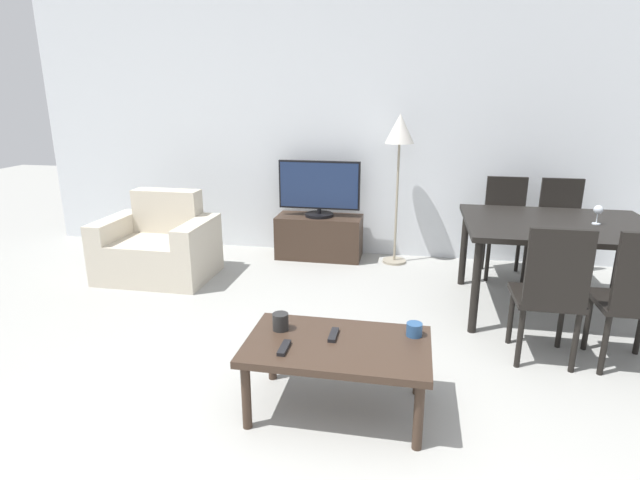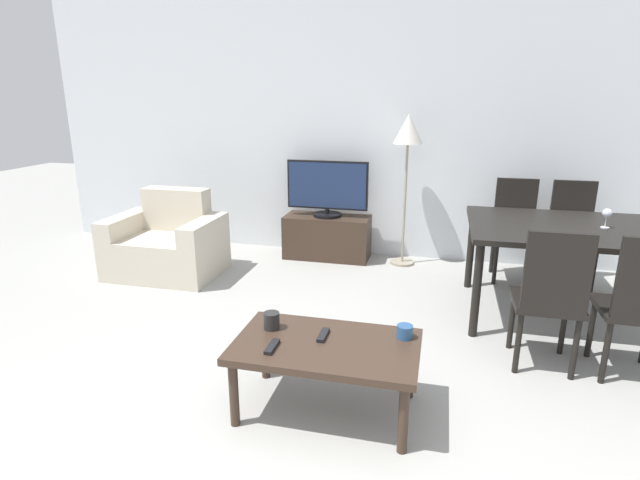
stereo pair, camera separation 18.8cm
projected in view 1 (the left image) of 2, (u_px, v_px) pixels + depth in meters
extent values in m
cube|color=silver|center=(372.00, 127.00, 5.11)|extent=(7.41, 0.06, 2.70)
cube|color=beige|center=(158.00, 258.00, 4.70)|extent=(0.65, 0.73, 0.38)
cube|color=beige|center=(168.00, 211.00, 4.84)|extent=(0.65, 0.20, 0.41)
cube|color=beige|center=(117.00, 246.00, 4.75)|extent=(0.18, 0.73, 0.56)
cube|color=beige|center=(199.00, 251.00, 4.60)|extent=(0.18, 0.73, 0.56)
cube|color=#38281E|center=(319.00, 237.00, 5.27)|extent=(0.89, 0.39, 0.45)
cylinder|color=black|center=(319.00, 215.00, 5.20)|extent=(0.29, 0.29, 0.03)
cylinder|color=black|center=(319.00, 211.00, 5.19)|extent=(0.04, 0.04, 0.05)
cube|color=black|center=(319.00, 185.00, 5.11)|extent=(0.84, 0.04, 0.50)
cube|color=#19284C|center=(319.00, 185.00, 5.09)|extent=(0.81, 0.01, 0.46)
cube|color=#38281E|center=(337.00, 346.00, 2.65)|extent=(0.98, 0.59, 0.04)
cylinder|color=#38281E|center=(246.00, 396.00, 2.56)|extent=(0.05, 0.05, 0.37)
cylinder|color=#38281E|center=(418.00, 416.00, 2.41)|extent=(0.05, 0.05, 0.37)
cylinder|color=#38281E|center=(272.00, 351.00, 3.01)|extent=(0.05, 0.05, 0.37)
cylinder|color=#38281E|center=(418.00, 365.00, 2.86)|extent=(0.05, 0.05, 0.37)
cube|color=black|center=(560.00, 225.00, 3.81)|extent=(1.40, 1.10, 0.04)
cylinder|color=black|center=(476.00, 288.00, 3.56)|extent=(0.06, 0.06, 0.69)
cylinder|color=black|center=(464.00, 248.00, 4.49)|extent=(0.06, 0.06, 0.69)
cylinder|color=black|center=(619.00, 256.00, 4.26)|extent=(0.06, 0.06, 0.69)
cube|color=black|center=(546.00, 297.00, 3.20)|extent=(0.40, 0.40, 0.04)
cylinder|color=black|center=(511.00, 316.00, 3.44)|extent=(0.04, 0.04, 0.40)
cylinder|color=black|center=(561.00, 320.00, 3.38)|extent=(0.04, 0.04, 0.40)
cylinder|color=black|center=(520.00, 338.00, 3.14)|extent=(0.04, 0.04, 0.40)
cylinder|color=black|center=(575.00, 343.00, 3.08)|extent=(0.04, 0.04, 0.40)
cube|color=black|center=(559.00, 269.00, 2.95)|extent=(0.37, 0.04, 0.49)
cube|color=black|center=(562.00, 236.00, 4.58)|extent=(0.40, 0.40, 0.04)
cylinder|color=black|center=(544.00, 263.00, 4.52)|extent=(0.04, 0.04, 0.40)
cylinder|color=black|center=(582.00, 265.00, 4.46)|extent=(0.04, 0.04, 0.40)
cylinder|color=black|center=(536.00, 252.00, 4.82)|extent=(0.04, 0.04, 0.40)
cylinder|color=black|center=(572.00, 254.00, 4.76)|extent=(0.04, 0.04, 0.40)
cube|color=black|center=(560.00, 204.00, 4.68)|extent=(0.37, 0.04, 0.49)
cube|color=black|center=(629.00, 303.00, 3.11)|extent=(0.40, 0.40, 0.04)
cylinder|color=black|center=(588.00, 322.00, 3.35)|extent=(0.04, 0.04, 0.40)
cylinder|color=black|center=(640.00, 326.00, 3.30)|extent=(0.04, 0.04, 0.40)
cylinder|color=black|center=(604.00, 345.00, 3.05)|extent=(0.04, 0.04, 0.40)
cube|color=black|center=(506.00, 233.00, 4.67)|extent=(0.40, 0.40, 0.04)
cylinder|color=black|center=(488.00, 260.00, 4.60)|extent=(0.04, 0.04, 0.40)
cylinder|color=black|center=(525.00, 262.00, 4.55)|extent=(0.04, 0.04, 0.40)
cylinder|color=black|center=(483.00, 250.00, 4.91)|extent=(0.04, 0.04, 0.40)
cylinder|color=black|center=(518.00, 251.00, 4.85)|extent=(0.04, 0.04, 0.40)
cube|color=black|center=(505.00, 202.00, 4.76)|extent=(0.37, 0.04, 0.49)
cylinder|color=gray|center=(394.00, 261.00, 5.17)|extent=(0.24, 0.24, 0.02)
cylinder|color=gray|center=(397.00, 204.00, 5.00)|extent=(0.02, 0.02, 1.19)
cone|color=beige|center=(400.00, 128.00, 4.79)|extent=(0.28, 0.28, 0.28)
cube|color=black|center=(333.00, 335.00, 2.71)|extent=(0.04, 0.15, 0.02)
cube|color=black|center=(284.00, 348.00, 2.57)|extent=(0.04, 0.15, 0.02)
cylinder|color=black|center=(281.00, 322.00, 2.78)|extent=(0.09, 0.09, 0.10)
cylinder|color=navy|center=(414.00, 329.00, 2.71)|extent=(0.09, 0.09, 0.07)
cylinder|color=silver|center=(596.00, 224.00, 3.75)|extent=(0.06, 0.06, 0.01)
cylinder|color=silver|center=(597.00, 219.00, 3.74)|extent=(0.01, 0.01, 0.07)
sphere|color=silver|center=(598.00, 210.00, 3.72)|extent=(0.07, 0.07, 0.07)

